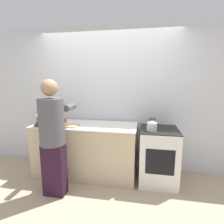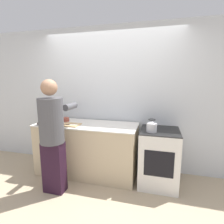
% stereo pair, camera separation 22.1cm
% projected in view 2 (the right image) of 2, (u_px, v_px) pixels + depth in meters
% --- Properties ---
extents(ground_plane, '(12.00, 12.00, 0.00)m').
position_uv_depth(ground_plane, '(99.00, 185.00, 2.77)').
color(ground_plane, tan).
extents(wall_back, '(8.00, 0.05, 2.60)m').
position_uv_depth(wall_back, '(111.00, 99.00, 3.25)').
color(wall_back, silver).
rests_on(wall_back, ground_plane).
extents(counter, '(1.75, 0.71, 0.90)m').
position_uv_depth(counter, '(87.00, 148.00, 3.10)').
color(counter, '#C6B28E').
rests_on(counter, ground_plane).
extents(oven, '(0.59, 0.63, 0.89)m').
position_uv_depth(oven, '(159.00, 157.00, 2.76)').
color(oven, silver).
rests_on(oven, ground_plane).
extents(person, '(0.39, 0.62, 1.66)m').
position_uv_depth(person, '(52.00, 133.00, 2.50)').
color(person, black).
rests_on(person, ground_plane).
extents(cutting_board, '(0.30, 0.24, 0.02)m').
position_uv_depth(cutting_board, '(71.00, 125.00, 2.92)').
color(cutting_board, tan).
rests_on(cutting_board, counter).
extents(knife, '(0.22, 0.13, 0.01)m').
position_uv_depth(knife, '(71.00, 125.00, 2.89)').
color(knife, silver).
rests_on(knife, cutting_board).
extents(kettle, '(0.15, 0.15, 0.19)m').
position_uv_depth(kettle, '(152.00, 126.00, 2.59)').
color(kettle, silver).
rests_on(kettle, oven).
extents(bowl_prep, '(0.13, 0.13, 0.06)m').
position_uv_depth(bowl_prep, '(55.00, 119.00, 3.25)').
color(bowl_prep, silver).
rests_on(bowl_prep, counter).
extents(bowl_mixing, '(0.14, 0.14, 0.07)m').
position_uv_depth(bowl_mixing, '(65.00, 119.00, 3.20)').
color(bowl_mixing, '#9E4738').
rests_on(bowl_mixing, counter).
extents(canister_jar, '(0.15, 0.15, 0.17)m').
position_uv_depth(canister_jar, '(55.00, 114.00, 3.41)').
color(canister_jar, '#756047').
rests_on(canister_jar, counter).
extents(book_stack, '(0.24, 0.30, 0.19)m').
position_uv_depth(book_stack, '(48.00, 119.00, 3.01)').
color(book_stack, '#423833').
rests_on(book_stack, counter).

